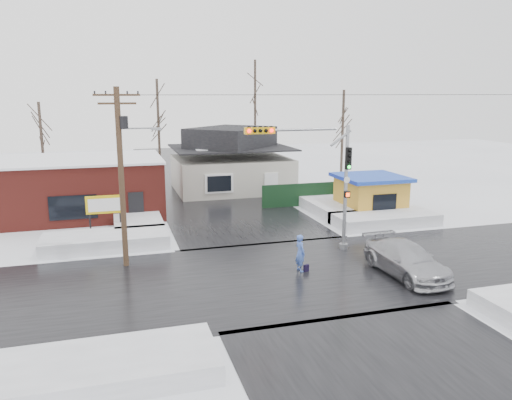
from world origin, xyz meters
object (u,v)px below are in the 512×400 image
object	(u,v)px
marquee_sign	(104,206)
kiosk	(370,195)
utility_pole	(122,167)
car	(406,260)
traffic_signal	(320,171)
pedestrian	(300,253)

from	to	relation	value
marquee_sign	kiosk	distance (m)	18.51
utility_pole	car	xyz separation A→B (m)	(12.94, -5.22, -4.34)
traffic_signal	utility_pole	world-z (taller)	utility_pole
traffic_signal	kiosk	xyz separation A→B (m)	(7.07, 7.03, -3.08)
car	marquee_sign	bearing A→B (deg)	139.13
traffic_signal	car	bearing A→B (deg)	-61.20
utility_pole	pedestrian	distance (m)	9.77
pedestrian	car	world-z (taller)	pedestrian
traffic_signal	utility_pole	bearing A→B (deg)	177.05
traffic_signal	marquee_sign	world-z (taller)	traffic_signal
traffic_signal	pedestrian	world-z (taller)	traffic_signal
kiosk	car	xyz separation A→B (m)	(-4.49, -11.72, -0.69)
marquee_sign	pedestrian	distance (m)	13.14
traffic_signal	pedestrian	xyz separation A→B (m)	(-2.16, -2.73, -3.60)
traffic_signal	pedestrian	bearing A→B (deg)	-128.30
utility_pole	car	world-z (taller)	utility_pole
pedestrian	utility_pole	bearing A→B (deg)	59.61
marquee_sign	car	world-z (taller)	marquee_sign
traffic_signal	kiosk	size ratio (longest dim) A/B	1.52
kiosk	utility_pole	bearing A→B (deg)	-159.56
kiosk	pedestrian	size ratio (longest dim) A/B	2.46
utility_pole	marquee_sign	xyz separation A→B (m)	(-1.07, 5.99, -3.19)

